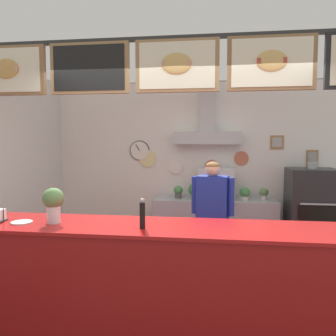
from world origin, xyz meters
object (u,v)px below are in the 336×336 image
(espresso_machine, at_px, (216,184))
(potted_oregano, at_px, (264,193))
(basil_vase, at_px, (53,204))
(potted_basil, at_px, (245,193))
(condiment_plate, at_px, (22,222))
(shop_worker, at_px, (212,220))
(potted_thyme, at_px, (178,191))
(potted_rosemary, at_px, (196,190))
(pepper_grinder, at_px, (142,214))
(pizza_oven, at_px, (311,216))

(espresso_machine, height_order, potted_oregano, espresso_machine)
(espresso_machine, height_order, basil_vase, basil_vase)
(potted_basil, bearing_deg, condiment_plate, -129.86)
(espresso_machine, relative_size, basil_vase, 1.77)
(potted_oregano, relative_size, basil_vase, 0.60)
(condiment_plate, bearing_deg, potted_oregano, 47.19)
(shop_worker, xyz_separation_m, potted_thyme, (-0.56, 1.25, 0.16))
(espresso_machine, xyz_separation_m, potted_rosemary, (-0.31, -0.01, -0.10))
(potted_basil, bearing_deg, espresso_machine, 179.04)
(shop_worker, bearing_deg, potted_thyme, -54.03)
(shop_worker, relative_size, pepper_grinder, 6.13)
(pizza_oven, relative_size, potted_rosemary, 5.65)
(potted_rosemary, xyz_separation_m, potted_basil, (0.76, 0.00, -0.04))
(shop_worker, bearing_deg, basil_vase, 56.24)
(pizza_oven, height_order, shop_worker, shop_worker)
(pizza_oven, distance_m, condiment_plate, 4.00)
(potted_basil, height_order, potted_thyme, potted_basil)
(potted_basil, distance_m, condiment_plate, 3.42)
(shop_worker, bearing_deg, potted_basil, -100.82)
(condiment_plate, xyz_separation_m, pepper_grinder, (1.12, -0.04, 0.12))
(condiment_plate, bearing_deg, potted_rosemary, 61.44)
(espresso_machine, height_order, pepper_grinder, espresso_machine)
(espresso_machine, bearing_deg, shop_worker, -92.17)
(espresso_machine, bearing_deg, potted_oregano, 4.11)
(pizza_oven, relative_size, pepper_grinder, 5.92)
(shop_worker, distance_m, potted_basil, 1.30)
(condiment_plate, distance_m, basil_vase, 0.33)
(pizza_oven, xyz_separation_m, potted_oregano, (-0.66, 0.24, 0.29))
(pizza_oven, distance_m, potted_oregano, 0.76)
(basil_vase, height_order, pepper_grinder, basil_vase)
(potted_oregano, distance_m, condiment_plate, 3.66)
(potted_basil, bearing_deg, potted_rosemary, -179.72)
(potted_oregano, bearing_deg, basil_vase, -129.81)
(basil_vase, bearing_deg, pizza_oven, 40.09)
(shop_worker, relative_size, potted_basil, 7.78)
(pizza_oven, xyz_separation_m, potted_basil, (-0.95, 0.17, 0.29))
(potted_basil, bearing_deg, potted_oregano, 11.70)
(shop_worker, height_order, potted_oregano, shop_worker)
(espresso_machine, height_order, potted_thyme, espresso_machine)
(condiment_plate, relative_size, basil_vase, 0.59)
(potted_rosemary, bearing_deg, espresso_machine, 2.08)
(pizza_oven, xyz_separation_m, potted_rosemary, (-1.72, 0.17, 0.33))
(potted_rosemary, bearing_deg, potted_thyme, 169.19)
(potted_thyme, bearing_deg, pizza_oven, -6.45)
(potted_thyme, xyz_separation_m, basil_vase, (-0.85, -2.63, 0.27))
(potted_thyme, relative_size, condiment_plate, 1.08)
(espresso_machine, xyz_separation_m, basil_vase, (-1.45, -2.59, 0.13))
(espresso_machine, distance_m, potted_rosemary, 0.33)
(condiment_plate, relative_size, pepper_grinder, 0.73)
(potted_rosemary, relative_size, potted_oregano, 1.40)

